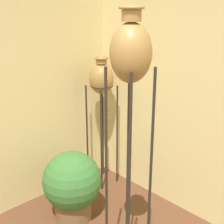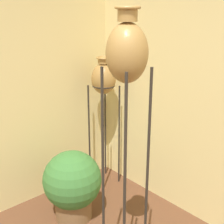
% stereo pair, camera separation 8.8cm
% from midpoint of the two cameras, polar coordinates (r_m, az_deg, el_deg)
% --- Properties ---
extents(vase_stand_tall, '(0.27, 0.27, 2.06)m').
position_cam_midpoint_polar(vase_stand_tall, '(1.97, 2.13, 8.70)').
color(vase_stand_tall, '#28231E').
rests_on(vase_stand_tall, ground_plane).
extents(vase_stand_medium, '(0.27, 0.27, 1.53)m').
position_cam_midpoint_polar(vase_stand_medium, '(3.47, -2.65, 5.48)').
color(vase_stand_medium, '#28231E').
rests_on(vase_stand_medium, ground_plane).
extents(potted_plant, '(0.58, 0.58, 0.72)m').
position_cam_midpoint_polar(potted_plant, '(3.19, -8.09, -12.98)').
color(potted_plant, brown).
rests_on(potted_plant, ground_plane).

